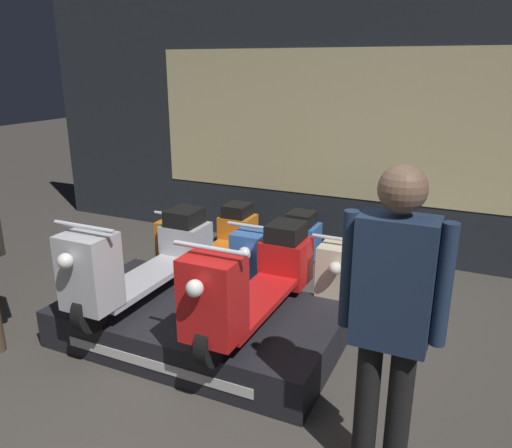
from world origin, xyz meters
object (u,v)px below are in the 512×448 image
object	(u,v)px
scooter_backrow_0	(212,241)
scooter_backrow_2	(358,265)
person_right_browsing	(391,310)
scooter_backrow_1	(281,252)
scooter_display_right	(255,279)
scooter_display_left	(145,258)

from	to	relation	value
scooter_backrow_0	scooter_backrow_2	size ratio (longest dim) A/B	1.00
scooter_backrow_0	person_right_browsing	distance (m)	3.29
scooter_backrow_1	scooter_display_right	bearing A→B (deg)	-75.64
scooter_display_left	scooter_backrow_0	size ratio (longest dim) A/B	1.00
scooter_display_right	scooter_backrow_0	xyz separation A→B (m)	(-1.18, 1.39, -0.32)
scooter_display_left	scooter_backrow_1	size ratio (longest dim) A/B	1.00
scooter_backrow_1	person_right_browsing	size ratio (longest dim) A/B	0.97
scooter_display_left	scooter_backrow_2	size ratio (longest dim) A/B	1.00
scooter_backrow_2	person_right_browsing	world-z (taller)	person_right_browsing
scooter_backrow_1	person_right_browsing	xyz separation A→B (m)	(1.50, -2.22, 0.71)
person_right_browsing	scooter_display_right	bearing A→B (deg)	143.97
scooter_display_right	scooter_backrow_1	distance (m)	1.47
scooter_display_right	scooter_display_left	bearing A→B (deg)	180.00
scooter_display_left	scooter_display_right	bearing A→B (deg)	0.00
scooter_backrow_2	person_right_browsing	xyz separation A→B (m)	(0.67, -2.22, 0.71)
scooter_backrow_0	scooter_backrow_2	distance (m)	1.65
scooter_display_left	scooter_backrow_1	world-z (taller)	scooter_display_left
scooter_display_left	scooter_backrow_0	xyz separation A→B (m)	(-0.15, 1.39, -0.32)
scooter_backrow_2	person_right_browsing	distance (m)	2.42
scooter_backrow_0	scooter_backrow_1	xyz separation A→B (m)	(0.83, 0.00, 0.00)
scooter_backrow_0	scooter_backrow_2	bearing A→B (deg)	0.00
scooter_display_left	scooter_backrow_0	distance (m)	1.43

